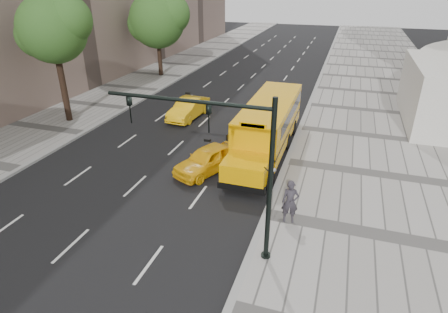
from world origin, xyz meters
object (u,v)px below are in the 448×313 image
(traffic_signal, at_px, (231,158))
(tree_b, at_px, (53,29))
(tree_c, at_px, (158,19))
(taxi_near, at_px, (208,159))
(taxi_far, at_px, (189,108))
(pedestrian, at_px, (290,202))
(school_bus, at_px, (269,122))

(traffic_signal, bearing_deg, tree_b, 146.82)
(tree_b, distance_m, tree_c, 14.94)
(tree_b, relative_size, taxi_near, 2.10)
(tree_b, xyz_separation_m, taxi_near, (12.41, -4.12, -5.89))
(taxi_far, relative_size, pedestrian, 2.32)
(tree_c, xyz_separation_m, pedestrian, (17.45, -22.58, -4.67))
(school_bus, height_order, taxi_far, school_bus)
(tree_c, bearing_deg, school_bus, -45.31)
(pedestrian, bearing_deg, tree_b, 146.50)
(tree_b, xyz_separation_m, taxi_far, (8.01, 3.55, -5.86))
(tree_b, distance_m, traffic_signal, 18.82)
(taxi_near, distance_m, pedestrian, 6.18)
(tree_b, relative_size, taxi_far, 1.95)
(taxi_near, xyz_separation_m, pedestrian, (5.05, -3.54, 0.41))
(tree_c, bearing_deg, pedestrian, -52.31)
(taxi_far, bearing_deg, pedestrian, -45.73)
(taxi_far, relative_size, traffic_signal, 0.71)
(school_bus, relative_size, traffic_signal, 1.81)
(taxi_near, bearing_deg, traffic_signal, -37.61)
(taxi_near, bearing_deg, pedestrian, -10.30)
(taxi_near, xyz_separation_m, taxi_far, (-4.41, 7.67, 0.03))
(taxi_far, bearing_deg, school_bus, -23.99)
(school_bus, xyz_separation_m, pedestrian, (2.55, -7.52, -0.64))
(traffic_signal, bearing_deg, school_bus, 93.93)
(tree_b, distance_m, taxi_far, 10.54)
(taxi_near, bearing_deg, school_bus, 82.57)
(school_bus, bearing_deg, pedestrian, -71.25)
(pedestrian, distance_m, traffic_signal, 4.33)
(school_bus, bearing_deg, tree_b, 179.46)
(school_bus, distance_m, traffic_signal, 10.35)
(taxi_far, distance_m, pedestrian, 14.67)
(taxi_far, xyz_separation_m, traffic_signal, (7.60, -13.75, 3.35))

